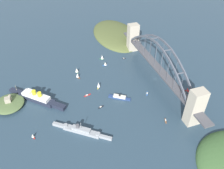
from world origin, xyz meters
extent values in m
plane|color=#283D4C|center=(0.00, 0.00, 0.00)|extent=(1400.00, 1400.00, 0.00)
cube|color=#ADA38E|center=(-105.17, 0.00, 27.99)|extent=(15.34, 20.03, 55.99)
cube|color=#ADA38E|center=(105.17, 0.00, 27.99)|extent=(15.34, 20.03, 55.99)
cube|color=#47474C|center=(0.00, 0.00, 24.24)|extent=(194.99, 14.46, 2.40)
cube|color=#47474C|center=(-124.84, 0.00, 24.24)|extent=(24.00, 14.46, 2.40)
cube|color=#47474C|center=(124.84, 0.00, 24.24)|extent=(24.00, 14.46, 2.40)
cube|color=#4C515B|center=(-91.20, -6.51, 32.44)|extent=(22.28, 1.80, 18.88)
cube|color=#4C515B|center=(-70.93, -6.51, 47.00)|extent=(21.97, 1.80, 15.45)
cube|color=#4C515B|center=(-50.66, -6.51, 57.93)|extent=(21.58, 1.80, 12.02)
cube|color=#4C515B|center=(-30.40, -6.51, 65.21)|extent=(21.10, 1.80, 8.55)
cube|color=#4C515B|center=(-10.13, -6.51, 68.85)|extent=(20.55, 1.80, 5.01)
cube|color=#4C515B|center=(10.13, -6.51, 68.85)|extent=(20.55, 1.80, 5.01)
cube|color=#4C515B|center=(30.40, -6.51, 65.21)|extent=(21.10, 1.80, 8.55)
cube|color=#4C515B|center=(50.66, -6.51, 57.93)|extent=(21.58, 1.80, 12.02)
cube|color=#4C515B|center=(70.93, -6.51, 47.00)|extent=(21.97, 1.80, 15.45)
cube|color=#4C515B|center=(91.20, -6.51, 32.44)|extent=(22.28, 1.80, 18.88)
cube|color=#4C515B|center=(-91.20, 6.51, 32.44)|extent=(22.28, 1.80, 18.88)
cube|color=#4C515B|center=(-70.93, 6.51, 47.00)|extent=(21.97, 1.80, 15.45)
cube|color=#4C515B|center=(-50.66, 6.51, 57.93)|extent=(21.58, 1.80, 12.02)
cube|color=#4C515B|center=(-30.40, 6.51, 65.21)|extent=(21.10, 1.80, 8.55)
cube|color=#4C515B|center=(-10.13, 6.51, 68.85)|extent=(20.55, 1.80, 5.01)
cube|color=#4C515B|center=(10.13, 6.51, 68.85)|extent=(20.55, 1.80, 5.01)
cube|color=#4C515B|center=(30.40, 6.51, 65.21)|extent=(21.10, 1.80, 8.55)
cube|color=#4C515B|center=(50.66, 6.51, 57.93)|extent=(21.58, 1.80, 12.02)
cube|color=#4C515B|center=(70.93, 6.51, 47.00)|extent=(21.97, 1.80, 15.45)
cube|color=#4C515B|center=(91.20, 6.51, 32.44)|extent=(22.28, 1.80, 18.88)
cube|color=#4C515B|center=(-101.33, 0.00, 24.24)|extent=(1.40, 13.01, 1.40)
cube|color=#4C515B|center=(-60.80, 0.00, 53.37)|extent=(1.40, 13.01, 1.40)
cube|color=#4C515B|center=(-20.27, 0.00, 67.94)|extent=(1.40, 13.01, 1.40)
cube|color=#4C515B|center=(20.27, 0.00, 67.94)|extent=(1.40, 13.01, 1.40)
cube|color=#4C515B|center=(60.80, 0.00, 53.37)|extent=(1.40, 13.01, 1.40)
cube|color=#4C515B|center=(101.33, 0.00, 24.24)|extent=(1.40, 13.01, 1.40)
cylinder|color=#4C515B|center=(-81.06, -6.51, 33.04)|extent=(0.56, 0.56, 15.19)
cylinder|color=#4C515B|center=(-81.06, 6.51, 33.04)|extent=(0.56, 0.56, 15.19)
cylinder|color=#4C515B|center=(-60.80, -6.51, 39.41)|extent=(0.56, 0.56, 27.93)
cylinder|color=#4C515B|center=(-60.80, 6.51, 39.41)|extent=(0.56, 0.56, 27.93)
cylinder|color=#4C515B|center=(-40.53, -6.51, 43.96)|extent=(0.56, 0.56, 37.04)
cylinder|color=#4C515B|center=(-40.53, 6.51, 43.96)|extent=(0.56, 0.56, 37.04)
cylinder|color=#4C515B|center=(-20.27, -6.51, 46.69)|extent=(0.56, 0.56, 42.50)
cylinder|color=#4C515B|center=(-20.27, 6.51, 46.69)|extent=(0.56, 0.56, 42.50)
cylinder|color=#4C515B|center=(0.00, -6.51, 47.60)|extent=(0.56, 0.56, 44.32)
cylinder|color=#4C515B|center=(0.00, 6.51, 47.60)|extent=(0.56, 0.56, 44.32)
cylinder|color=#4C515B|center=(20.27, -6.51, 46.69)|extent=(0.56, 0.56, 42.50)
cylinder|color=#4C515B|center=(20.27, 6.51, 46.69)|extent=(0.56, 0.56, 42.50)
cylinder|color=#4C515B|center=(40.53, -6.51, 43.96)|extent=(0.56, 0.56, 37.04)
cylinder|color=#4C515B|center=(40.53, 6.51, 43.96)|extent=(0.56, 0.56, 37.04)
cylinder|color=#4C515B|center=(60.80, -6.51, 39.41)|extent=(0.56, 0.56, 27.93)
cylinder|color=#4C515B|center=(60.80, 6.51, 39.41)|extent=(0.56, 0.56, 27.93)
cylinder|color=#4C515B|center=(81.06, -6.51, 33.04)|extent=(0.56, 0.56, 15.19)
cylinder|color=#4C515B|center=(81.06, 6.51, 33.04)|extent=(0.56, 0.56, 15.19)
ellipsoid|color=#4C562D|center=(179.27, 9.74, 0.00)|extent=(166.01, 96.39, 26.06)
ellipsoid|color=#756B5B|center=(141.91, -16.77, 0.00)|extent=(58.10, 28.92, 14.33)
cube|color=#1E2333|center=(10.76, 199.55, 2.97)|extent=(52.42, 54.48, 5.95)
cube|color=#1E2333|center=(39.07, 229.63, 2.97)|extent=(19.63, 20.19, 5.95)
cube|color=#1E2333|center=(-17.55, 169.48, 2.97)|extent=(20.73, 21.22, 5.95)
cube|color=white|center=(10.76, 199.55, 8.59)|extent=(40.31, 41.80, 5.29)
cube|color=white|center=(19.52, 208.86, 12.83)|extent=(14.47, 14.47, 3.20)
cylinder|color=yellow|center=(12.35, 201.25, 14.63)|extent=(6.15, 6.15, 6.79)
cylinder|color=yellow|center=(5.18, 193.63, 14.63)|extent=(6.15, 6.15, 6.79)
cylinder|color=tan|center=(37.30, 227.75, 10.95)|extent=(0.50, 0.50, 10.00)
cube|color=gray|center=(-73.64, 148.27, 2.16)|extent=(37.55, 45.83, 4.32)
cube|color=gray|center=(-94.20, 121.10, 2.16)|extent=(13.30, 15.87, 4.32)
cube|color=gray|center=(-53.08, 175.44, 2.16)|extent=(13.90, 16.33, 4.32)
cube|color=gray|center=(-73.64, 148.27, 6.16)|extent=(20.79, 24.44, 3.69)
cylinder|color=gray|center=(-87.78, 129.59, 5.42)|extent=(5.89, 5.89, 2.20)
cylinder|color=gray|center=(-59.51, 166.95, 5.42)|extent=(5.89, 5.89, 2.20)
cylinder|color=gray|center=(-73.64, 148.27, 13.00)|extent=(0.60, 0.60, 10.00)
cylinder|color=#4C4C51|center=(-70.56, 152.35, 10.20)|extent=(4.63, 4.63, 4.40)
cube|color=navy|center=(-26.99, 76.96, 1.11)|extent=(17.94, 21.52, 2.23)
cube|color=navy|center=(-34.97, 65.34, 1.11)|extent=(8.17, 8.68, 2.23)
cube|color=navy|center=(-19.01, 88.57, 1.11)|extent=(9.00, 9.25, 2.23)
cube|color=beige|center=(-26.99, 76.96, 3.71)|extent=(16.05, 19.46, 2.97)
cylinder|color=black|center=(-26.99, 76.96, 6.40)|extent=(2.90, 2.90, 2.40)
ellipsoid|color=#4C6038|center=(11.47, 239.63, 3.98)|extent=(46.20, 44.12, 7.96)
cube|color=#9E937F|center=(11.47, 239.63, 10.86)|extent=(8.00, 8.00, 8.98)
cylinder|color=gray|center=(15.97, 236.13, 11.31)|extent=(3.60, 3.60, 9.88)
cylinder|color=#B7B7B2|center=(-46.55, -32.32, 0.45)|extent=(3.64, 5.88, 0.90)
cylinder|color=#B7B7B2|center=(-49.21, -30.94, 0.45)|extent=(3.64, 5.88, 0.90)
cylinder|color=navy|center=(-46.55, -32.32, 1.48)|extent=(0.14, 0.14, 1.16)
cylinder|color=navy|center=(-49.21, -30.94, 1.48)|extent=(0.14, 0.14, 1.16)
ellipsoid|color=#B21E19|center=(-47.88, -31.63, 2.77)|extent=(4.43, 6.76, 1.42)
cylinder|color=navy|center=(-49.31, -34.38, 2.77)|extent=(1.57, 1.33, 1.35)
cube|color=#B21E19|center=(-48.28, -32.40, 3.37)|extent=(9.42, 5.99, 0.20)
cube|color=#B21E19|center=(-46.49, -28.95, 2.91)|extent=(3.79, 2.68, 0.12)
cube|color=navy|center=(-46.49, -28.95, 4.23)|extent=(0.61, 1.03, 1.50)
cube|color=black|center=(78.07, 28.48, 0.57)|extent=(2.29, 4.44, 1.13)
cube|color=black|center=(77.42, 25.73, 0.57)|extent=(1.05, 1.55, 1.13)
cube|color=black|center=(78.72, 31.24, 0.57)|extent=(1.19, 1.58, 1.13)
cube|color=beige|center=(78.19, 29.00, 1.66)|extent=(1.54, 2.31, 1.06)
cube|color=#B2231E|center=(-62.39, 209.74, 0.41)|extent=(4.24, 3.42, 0.81)
cube|color=#B2231E|center=(-64.65, 208.46, 0.41)|extent=(1.51, 1.31, 0.81)
cube|color=#B2231E|center=(-60.13, 211.02, 0.41)|extent=(1.59, 1.45, 0.81)
cylinder|color=tan|center=(-62.67, 209.58, 4.00)|extent=(0.16, 0.16, 6.38)
cone|color=silver|center=(-61.68, 210.14, 3.68)|extent=(4.87, 4.87, 5.10)
cube|color=#B2231E|center=(-4.19, 123.02, 0.46)|extent=(3.79, 7.49, 0.91)
cube|color=#B2231E|center=(-3.09, 118.36, 0.46)|extent=(1.73, 2.61, 0.91)
cube|color=#B2231E|center=(-5.28, 127.68, 0.46)|extent=(1.96, 2.66, 0.91)
cube|color=beige|center=(-4.39, 123.89, 1.44)|extent=(2.54, 3.90, 1.06)
cube|color=brown|center=(-92.59, 32.50, 0.58)|extent=(6.00, 3.71, 1.16)
cube|color=brown|center=(-96.16, 33.82, 0.58)|extent=(2.14, 1.61, 1.16)
cube|color=brown|center=(-89.01, 31.17, 0.58)|extent=(2.21, 1.80, 1.16)
cube|color=beige|center=(-91.92, 32.25, 1.68)|extent=(3.19, 2.37, 1.02)
cube|color=#234C8C|center=(-30.68, 31.11, 0.41)|extent=(6.78, 5.24, 0.83)
cube|color=#234C8C|center=(-26.94, 29.01, 0.41)|extent=(2.52, 2.20, 0.83)
cube|color=#234C8C|center=(-34.42, 33.20, 0.41)|extent=(2.64, 2.43, 0.83)
cube|color=beige|center=(-31.38, 31.50, 1.40)|extent=(3.74, 3.25, 1.16)
cube|color=gold|center=(8.72, 100.88, 0.50)|extent=(6.22, 5.32, 1.01)
cube|color=gold|center=(5.51, 103.03, 0.50)|extent=(2.24, 2.02, 1.01)
cube|color=gold|center=(11.93, 98.74, 0.50)|extent=(2.36, 2.21, 1.01)
cylinder|color=tan|center=(8.32, 101.15, 6.04)|extent=(0.16, 0.16, 10.06)
cone|color=white|center=(9.73, 100.21, 5.53)|extent=(7.36, 7.36, 8.05)
cube|color=#2D6B3D|center=(64.56, 125.36, 0.52)|extent=(6.37, 2.57, 1.04)
cube|color=#2D6B3D|center=(68.75, 125.50, 0.52)|extent=(2.13, 1.13, 1.04)
cube|color=#2D6B3D|center=(60.37, 125.22, 0.52)|extent=(2.14, 1.34, 1.04)
cylinder|color=tan|center=(65.09, 125.38, 5.44)|extent=(0.16, 0.16, 8.79)
cone|color=silver|center=(63.25, 125.31, 5.00)|extent=(5.96, 5.96, 7.03)
cube|color=#2D6B3D|center=(90.71, 70.48, 0.49)|extent=(4.70, 6.03, 0.98)
cube|color=#2D6B3D|center=(92.59, 73.79, 0.49)|extent=(1.78, 2.13, 0.98)
cube|color=#2D6B3D|center=(88.83, 67.17, 0.49)|extent=(1.95, 2.23, 0.98)
cylinder|color=tan|center=(90.94, 70.89, 5.45)|extent=(0.16, 0.16, 8.95)
cone|color=white|center=(90.12, 69.45, 5.01)|extent=(7.13, 7.13, 7.16)
cube|color=#234C8C|center=(67.81, 71.29, 0.42)|extent=(3.55, 5.84, 0.84)
cube|color=#234C8C|center=(68.53, 74.86, 0.42)|extent=(1.47, 2.01, 0.84)
cube|color=#234C8C|center=(67.09, 67.73, 0.42)|extent=(1.70, 2.05, 0.84)
cylinder|color=tan|center=(67.90, 71.74, 4.63)|extent=(0.16, 0.16, 7.58)
cone|color=silver|center=(67.58, 70.18, 4.25)|extent=(5.89, 5.89, 6.06)
cube|color=brown|center=(46.53, 126.89, 0.42)|extent=(5.83, 5.10, 0.85)
cube|color=brown|center=(43.60, 124.91, 0.42)|extent=(2.11, 1.95, 0.85)
cube|color=brown|center=(49.45, 128.87, 0.42)|extent=(2.24, 2.14, 0.85)
cylinder|color=tan|center=(46.16, 126.64, 5.54)|extent=(0.16, 0.16, 9.38)
cone|color=white|center=(47.44, 127.51, 5.07)|extent=(6.74, 6.74, 7.50)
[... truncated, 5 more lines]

